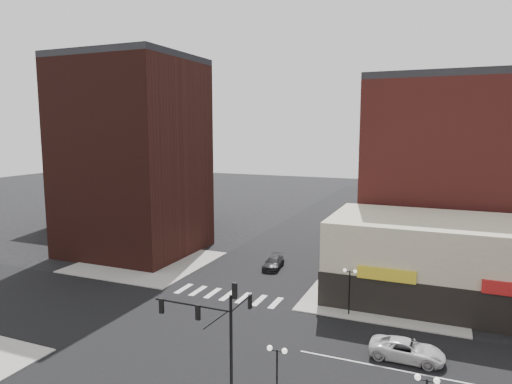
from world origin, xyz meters
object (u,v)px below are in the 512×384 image
(white_suv, at_px, (407,350))
(dark_sedan_north, at_px, (273,263))
(traffic_signal, at_px, (219,323))
(street_lamp_se_a, at_px, (277,363))
(street_lamp_ne, at_px, (350,280))

(white_suv, bearing_deg, dark_sedan_north, 45.81)
(traffic_signal, height_order, street_lamp_se_a, traffic_signal)
(street_lamp_se_a, bearing_deg, street_lamp_ne, 86.42)
(street_lamp_ne, height_order, white_suv, street_lamp_ne)
(street_lamp_se_a, bearing_deg, white_suv, 56.71)
(dark_sedan_north, bearing_deg, traffic_signal, -82.86)
(white_suv, relative_size, dark_sedan_north, 1.11)
(street_lamp_ne, xyz_separation_m, dark_sedan_north, (-11.03, 10.36, -2.61))
(traffic_signal, relative_size, dark_sedan_north, 1.65)
(white_suv, bearing_deg, street_lamp_se_a, 147.74)
(traffic_signal, height_order, street_lamp_ne, traffic_signal)
(traffic_signal, xyz_separation_m, street_lamp_ne, (4.76, 15.83, -1.67))
(traffic_signal, xyz_separation_m, dark_sedan_north, (-6.27, 26.19, -4.28))
(dark_sedan_north, bearing_deg, street_lamp_ne, -49.51)
(traffic_signal, bearing_deg, street_lamp_se_a, -2.57)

